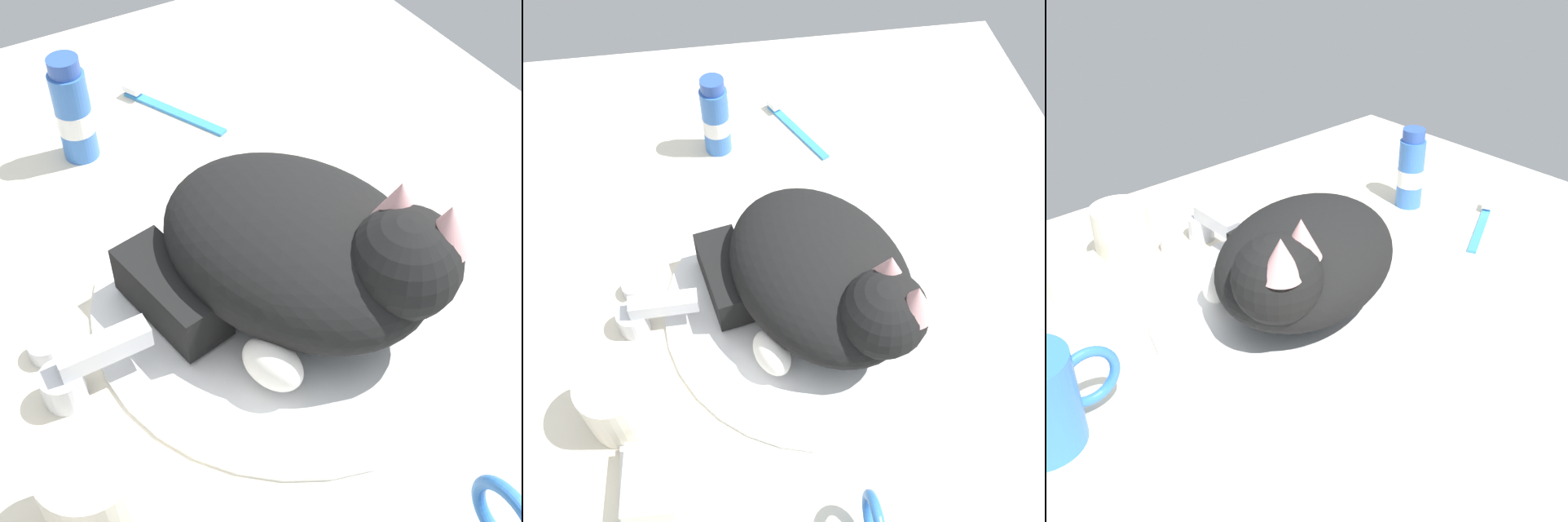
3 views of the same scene
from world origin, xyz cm
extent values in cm
cube|color=silver|center=(0.00, 0.00, -1.50)|extent=(110.00, 82.50, 3.00)
cylinder|color=white|center=(0.00, 0.00, 0.49)|extent=(36.69, 36.69, 0.98)
cylinder|color=silver|center=(0.00, 21.77, 1.62)|extent=(3.60, 3.60, 3.25)
cube|color=silver|center=(0.00, 17.89, 4.25)|extent=(2.00, 7.77, 2.00)
cylinder|color=silver|center=(-4.98, 21.77, 0.90)|extent=(2.80, 2.80, 1.80)
cylinder|color=silver|center=(4.98, 21.77, 0.90)|extent=(2.80, 2.80, 1.80)
ellipsoid|color=black|center=(0.00, 0.00, 6.64)|extent=(30.51, 26.87, 11.31)
sphere|color=black|center=(-8.27, -4.87, 9.75)|extent=(12.16, 12.16, 9.33)
ellipsoid|color=white|center=(-6.54, -4.17, 8.06)|extent=(7.55, 7.04, 5.13)
cone|color=#DB9E9E|center=(-5.71, -5.60, 13.72)|extent=(5.47, 5.47, 4.20)
cone|color=#DB9E9E|center=(-9.61, -7.18, 13.72)|extent=(5.47, 5.47, 4.20)
cube|color=black|center=(3.29, 10.42, 3.43)|extent=(11.99, 6.93, 4.90)
ellipsoid|color=white|center=(-7.45, 6.57, 3.19)|extent=(6.54, 5.44, 4.41)
torus|color=#3372C6|center=(-26.92, -0.36, 4.77)|extent=(6.35, 1.00, 6.35)
cylinder|color=silver|center=(-11.00, 23.05, 4.05)|extent=(7.20, 7.20, 8.09)
cylinder|color=#3870C6|center=(29.22, 9.31, 5.15)|extent=(3.87, 3.87, 10.30)
cylinder|color=white|center=(29.22, 9.31, 4.63)|extent=(3.95, 3.95, 2.57)
cylinder|color=#2D51AD|center=(29.22, 9.31, 11.20)|extent=(3.29, 3.29, 1.80)
cube|color=#388CD8|center=(30.94, -2.74, 0.40)|extent=(13.48, 7.47, 0.80)
cube|color=white|center=(36.43, -0.03, 1.20)|extent=(2.61, 2.27, 0.80)
camera|label=1|loc=(-37.20, 24.84, 53.14)|focal=51.82mm
camera|label=2|loc=(-39.33, 10.14, 62.96)|focal=42.32mm
camera|label=3|loc=(-42.64, -47.51, 45.51)|focal=45.39mm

